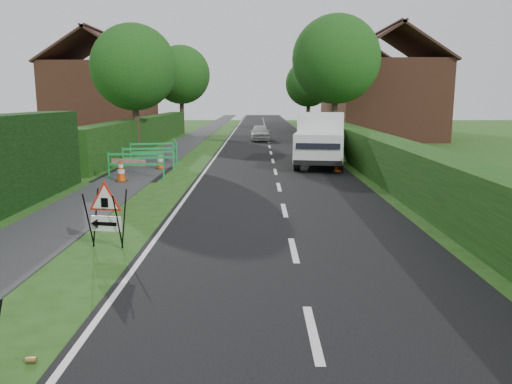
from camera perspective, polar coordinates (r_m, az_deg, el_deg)
name	(u,v)px	position (r m, az deg, el deg)	size (l,w,h in m)	color
ground	(155,268)	(9.03, -11.44, -8.50)	(120.00, 120.00, 0.00)	#234814
road_surface	(266,132)	(43.45, 1.17, 6.82)	(6.00, 90.00, 0.02)	black
footpath	(203,132)	(43.71, -6.11, 6.78)	(2.00, 90.00, 0.02)	#2D2D30
hedge_west_far	(147,147)	(31.24, -12.39, 5.05)	(1.00, 24.00, 1.80)	#14380F
hedge_east	(354,159)	(24.97, 11.10, 3.73)	(1.20, 50.00, 1.50)	#14380F
house_west	(102,99)	(40.12, -17.14, 10.17)	(7.50, 7.40, 7.88)	brown
house_east_a	(386,99)	(37.49, 14.68, 10.29)	(7.50, 7.40, 7.88)	brown
house_east_b	(361,98)	(51.37, 11.89, 10.42)	(7.50, 7.40, 7.88)	brown
tree_nw	(134,67)	(27.16, -13.80, 13.65)	(4.40, 4.40, 6.70)	#2D2116
tree_ne	(336,59)	(30.77, 9.13, 14.73)	(5.20, 5.20, 7.79)	#2D2116
tree_fw	(181,75)	(42.87, -8.57, 13.10)	(4.80, 4.80, 7.24)	#2D2116
tree_fe	(309,84)	(46.59, 6.04, 12.21)	(4.20, 4.20, 6.33)	#2D2116
triangle_sign	(104,210)	(10.19, -17.01, -1.95)	(0.90, 0.90, 1.13)	black
works_van	(321,138)	(22.05, 7.41, 6.10)	(2.72, 5.23, 2.27)	silver
traffic_cone_0	(338,163)	(20.26, 9.40, 3.33)	(0.38, 0.38, 0.79)	black
traffic_cone_1	(326,156)	(22.63, 8.01, 4.13)	(0.38, 0.38, 0.79)	black
traffic_cone_2	(317,151)	(24.78, 6.95, 4.72)	(0.38, 0.38, 0.79)	black
traffic_cone_3	(121,171)	(18.33, -15.18, 2.34)	(0.38, 0.38, 0.79)	black
traffic_cone_4	(160,160)	(21.27, -10.87, 3.63)	(0.38, 0.38, 0.79)	black
ped_barrier_0	(136,162)	(18.80, -13.55, 3.35)	(2.07, 0.43, 1.00)	#1B9544
ped_barrier_1	(148,156)	(20.74, -12.21, 4.06)	(2.09, 0.73, 1.00)	#1B9544
ped_barrier_2	(154,150)	(22.95, -11.63, 4.70)	(2.08, 0.83, 1.00)	#1B9544
ped_barrier_3	(175,148)	(23.88, -9.24, 5.01)	(0.79, 2.09, 1.00)	#1B9544
redwhite_plank	(129,173)	(20.37, -14.32, 2.07)	(1.50, 0.04, 0.25)	red
litter_can	(31,363)	(6.45, -24.29, -17.38)	(0.07, 0.07, 0.12)	#BF7F4C
hatchback_car	(260,133)	(34.99, 0.48, 6.79)	(1.32, 3.27, 1.12)	silver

